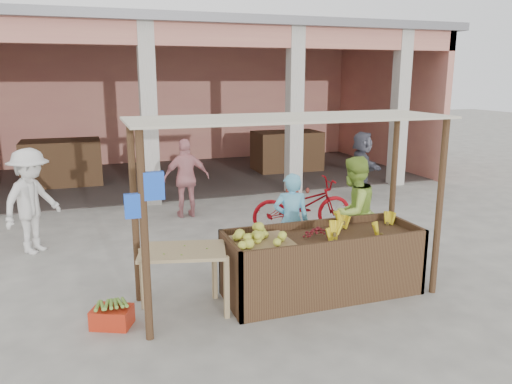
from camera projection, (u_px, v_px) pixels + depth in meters
name	position (u px, v px, depth m)	size (l,w,h in m)	color
ground	(287.00, 299.00, 6.59)	(60.00, 60.00, 0.00)	slate
market_building	(170.00, 82.00, 14.21)	(14.40, 6.40, 4.20)	tan
fruit_stall	(322.00, 266.00, 6.66)	(2.60, 0.95, 0.80)	#503820
stall_awning	(286.00, 150.00, 6.19)	(4.09, 1.35, 2.39)	#503820
banana_heap	(359.00, 225.00, 6.72)	(1.23, 0.67, 0.22)	yellow
melon_tray	(260.00, 238.00, 6.22)	(0.79, 0.68, 0.21)	olive
berry_heap	(318.00, 232.00, 6.57)	(0.41, 0.34, 0.13)	maroon
side_table	(183.00, 260.00, 6.04)	(1.16, 0.90, 0.83)	tan
papaya_pile	(182.00, 242.00, 5.99)	(0.67, 0.38, 0.19)	#5A9731
red_crate	(112.00, 317.00, 5.85)	(0.45, 0.32, 0.23)	#B22813
plantain_bundle	(111.00, 305.00, 5.81)	(0.34, 0.24, 0.07)	olive
produce_sacks	(298.00, 183.00, 12.41)	(0.90, 0.67, 0.55)	maroon
vendor_blue	(291.00, 218.00, 7.48)	(0.59, 0.43, 1.58)	#67C3EC
vendor_green	(353.00, 209.00, 7.53)	(0.87, 0.50, 1.80)	#A3CC48
motorcycle	(302.00, 204.00, 9.34)	(2.01, 0.69, 1.05)	maroon
shopper_a	(31.00, 197.00, 8.14)	(1.21, 0.60, 1.88)	silver
shopper_b	(186.00, 176.00, 10.24)	(1.02, 0.54, 1.74)	#D28588
shopper_d	(362.00, 164.00, 11.62)	(1.58, 0.65, 1.71)	#44444F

